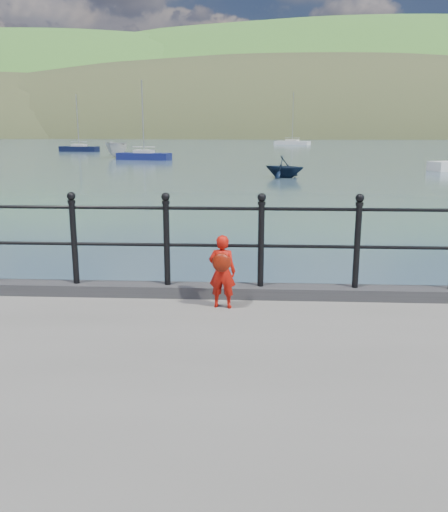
# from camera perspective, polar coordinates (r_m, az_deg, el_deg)

# --- Properties ---
(ground) EXTENTS (600.00, 600.00, 0.00)m
(ground) POSITION_cam_1_polar(r_m,az_deg,el_deg) (7.54, -0.96, -11.17)
(ground) COLOR #2D4251
(ground) RESTS_ON ground
(kerb) EXTENTS (60.00, 0.30, 0.15)m
(kerb) POSITION_cam_1_polar(r_m,az_deg,el_deg) (7.02, -1.08, -3.67)
(kerb) COLOR #28282B
(kerb) RESTS_ON quay
(railing) EXTENTS (18.11, 0.11, 1.20)m
(railing) POSITION_cam_1_polar(r_m,az_deg,el_deg) (6.84, -1.10, 2.35)
(railing) COLOR black
(railing) RESTS_ON kerb
(far_shore) EXTENTS (830.00, 200.00, 156.00)m
(far_shore) POSITION_cam_1_polar(r_m,az_deg,el_deg) (250.47, 11.94, 7.13)
(far_shore) COLOR #333A21
(far_shore) RESTS_ON ground
(child) EXTENTS (0.35, 0.31, 0.90)m
(child) POSITION_cam_1_polar(r_m,az_deg,el_deg) (6.48, -0.19, -1.57)
(child) COLOR red
(child) RESTS_ON quay
(launch_white) EXTENTS (2.01, 4.63, 1.75)m
(launch_white) POSITION_cam_1_polar(r_m,az_deg,el_deg) (60.97, -11.21, 10.94)
(launch_white) COLOR silver
(launch_white) RESTS_ON ground
(launch_navy) EXTENTS (3.53, 3.42, 1.42)m
(launch_navy) POSITION_cam_1_polar(r_m,az_deg,el_deg) (35.52, 6.36, 9.33)
(launch_navy) COLOR black
(launch_navy) RESTS_ON ground
(sailboat_left) EXTENTS (5.61, 2.77, 7.75)m
(sailboat_left) POSITION_cam_1_polar(r_m,az_deg,el_deg) (78.23, -15.00, 10.82)
(sailboat_left) COLOR black
(sailboat_left) RESTS_ON ground
(sailboat_deep) EXTENTS (7.05, 4.83, 10.02)m
(sailboat_deep) POSITION_cam_1_polar(r_m,az_deg,el_deg) (107.63, 7.19, 11.72)
(sailboat_deep) COLOR white
(sailboat_deep) RESTS_ON ground
(sailboat_port) EXTENTS (5.64, 2.81, 7.92)m
(sailboat_port) POSITION_cam_1_polar(r_m,az_deg,el_deg) (56.04, -8.42, 10.32)
(sailboat_port) COLOR navy
(sailboat_port) RESTS_ON ground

